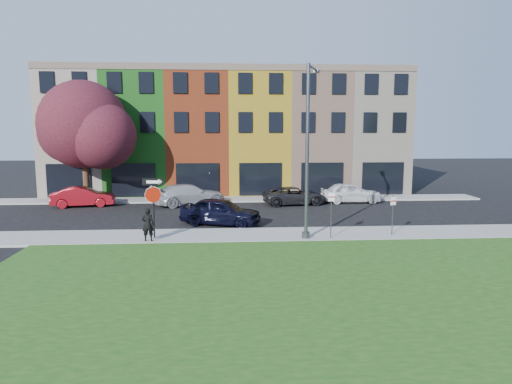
{
  "coord_description": "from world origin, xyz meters",
  "views": [
    {
      "loc": [
        -2.67,
        -20.06,
        5.62
      ],
      "look_at": [
        -1.13,
        4.0,
        2.18
      ],
      "focal_mm": 32.0,
      "sensor_mm": 36.0,
      "label": 1
    }
  ],
  "objects": [
    {
      "name": "sidewalk_near",
      "position": [
        2.0,
        3.0,
        0.06
      ],
      "size": [
        40.0,
        3.0,
        0.12
      ],
      "primitive_type": "cube",
      "color": "gray",
      "rests_on": "ground"
    },
    {
      "name": "stop_sign",
      "position": [
        -6.35,
        2.64,
        2.25
      ],
      "size": [
        1.05,
        0.17,
        2.98
      ],
      "rotation": [
        0.0,
        0.0,
        -0.13
      ],
      "color": "black",
      "rests_on": "sidewalk_near"
    },
    {
      "name": "street_lamp",
      "position": [
        1.32,
        2.21,
        4.42
      ],
      "size": [
        1.19,
        2.45,
        8.52
      ],
      "rotation": [
        0.0,
        0.0,
        -0.38
      ],
      "color": "#45474A",
      "rests_on": "sidewalk_near"
    },
    {
      "name": "sedan_near",
      "position": [
        -3.06,
        5.94,
        0.79
      ],
      "size": [
        4.8,
        5.83,
        1.59
      ],
      "primitive_type": "imported",
      "rotation": [
        0.0,
        0.0,
        1.23
      ],
      "color": "black",
      "rests_on": "ground"
    },
    {
      "name": "parking_sign_a",
      "position": [
        2.48,
        1.89,
        1.62
      ],
      "size": [
        0.32,
        0.11,
        2.43
      ],
      "rotation": [
        0.0,
        0.0,
        -0.21
      ],
      "color": "#45474A",
      "rests_on": "sidewalk_near"
    },
    {
      "name": "man",
      "position": [
        -6.53,
        1.9,
        0.94
      ],
      "size": [
        0.62,
        0.43,
        1.64
      ],
      "primitive_type": "imported",
      "rotation": [
        0.0,
        0.0,
        3.11
      ],
      "color": "black",
      "rests_on": "sidewalk_near"
    },
    {
      "name": "ground",
      "position": [
        0.0,
        0.0,
        0.0
      ],
      "size": [
        120.0,
        120.0,
        0.0
      ],
      "primitive_type": "plane",
      "color": "black",
      "rests_on": "ground"
    },
    {
      "name": "tree_purple",
      "position": [
        -13.01,
        14.38,
        5.65
      ],
      "size": [
        7.67,
        6.71,
        8.89
      ],
      "color": "black",
      "rests_on": "sidewalk_far"
    },
    {
      "name": "parking_sign_b",
      "position": [
        5.77,
        2.34,
        1.42
      ],
      "size": [
        0.31,
        0.13,
        2.07
      ],
      "rotation": [
        0.0,
        0.0,
        0.31
      ],
      "color": "#45474A",
      "rests_on": "sidewalk_near"
    },
    {
      "name": "parked_car_dark",
      "position": [
        2.28,
        12.67,
        0.65
      ],
      "size": [
        3.41,
        5.23,
        1.29
      ],
      "primitive_type": "imported",
      "rotation": [
        0.0,
        0.0,
        1.71
      ],
      "color": "black",
      "rests_on": "ground"
    },
    {
      "name": "parked_car_white",
      "position": [
        6.59,
        13.24,
        0.76
      ],
      "size": [
        1.88,
        4.51,
        1.52
      ],
      "primitive_type": "imported",
      "rotation": [
        0.0,
        0.0,
        1.56
      ],
      "color": "silver",
      "rests_on": "ground"
    },
    {
      "name": "parked_car_silver",
      "position": [
        -5.43,
        12.92,
        0.77
      ],
      "size": [
        5.91,
        6.81,
        1.53
      ],
      "primitive_type": "imported",
      "rotation": [
        0.0,
        0.0,
        1.97
      ],
      "color": "#A3A2A7",
      "rests_on": "ground"
    },
    {
      "name": "parked_car_red",
      "position": [
        -12.92,
        12.74,
        0.71
      ],
      "size": [
        2.95,
        4.81,
        1.42
      ],
      "primitive_type": "imported",
      "rotation": [
        0.0,
        0.0,
        1.74
      ],
      "color": "maroon",
      "rests_on": "ground"
    },
    {
      "name": "sidewalk_far",
      "position": [
        -3.0,
        15.0,
        0.06
      ],
      "size": [
        40.0,
        2.4,
        0.12
      ],
      "primitive_type": "cube",
      "color": "gray",
      "rests_on": "ground"
    },
    {
      "name": "rowhouse_block",
      "position": [
        -2.5,
        21.18,
        4.99
      ],
      "size": [
        30.0,
        10.12,
        10.0
      ],
      "color": "beige",
      "rests_on": "ground"
    }
  ]
}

